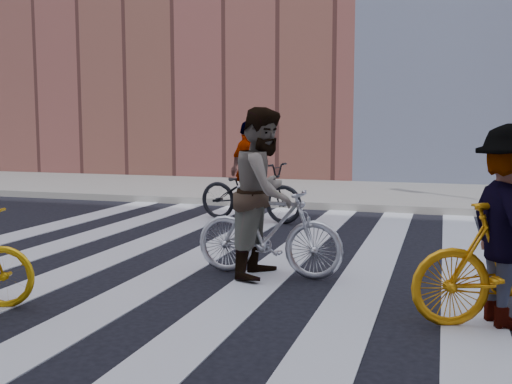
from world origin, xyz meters
The scene contains 8 objects.
ground centered at (0.00, 0.00, 0.00)m, with size 100.00×100.00×0.00m, color black.
sidewalk_far centered at (0.00, 7.50, 0.07)m, with size 100.00×5.00×0.15m, color gray.
zebra_crosswalk centered at (0.00, 0.00, 0.01)m, with size 8.25×10.00×0.01m.
bike_silver_mid centered at (0.58, -0.45, 0.52)m, with size 0.49×1.73×1.04m, color silver.
bike_dark_rear centered at (-0.84, 3.24, 0.53)m, with size 0.70×2.01×1.06m, color black.
rider_mid centered at (0.53, -0.45, 0.96)m, with size 0.93×0.73×1.92m, color slate.
rider_right centered at (3.01, -1.47, 0.87)m, with size 1.12×0.64×1.73m, color slate.
rider_rear centered at (-0.89, 3.24, 0.90)m, with size 1.06×0.44×1.80m, color slate.
Camera 1 is at (2.45, -6.90, 1.72)m, focal length 42.00 mm.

